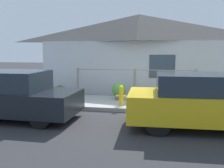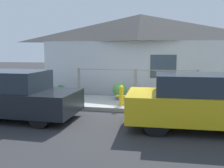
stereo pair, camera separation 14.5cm
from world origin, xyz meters
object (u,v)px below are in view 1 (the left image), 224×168
potted_plant_by_fence (60,91)px  potted_plant_corner (175,94)px  car_left (14,96)px  potted_plant_near_hydrant (119,90)px  fire_hydrant (121,95)px  car_right (204,101)px

potted_plant_by_fence → potted_plant_corner: potted_plant_corner is taller
car_left → potted_plant_near_hydrant: size_ratio=5.66×
car_left → fire_hydrant: size_ratio=5.46×
car_left → fire_hydrant: 3.48m
fire_hydrant → car_left: bearing=-148.9°
car_right → potted_plant_corner: size_ratio=7.26×
potted_plant_by_fence → potted_plant_near_hydrant: bearing=-2.9°
fire_hydrant → potted_plant_corner: (1.87, 0.76, -0.04)m
car_right → fire_hydrant: car_right is taller
potted_plant_by_fence → fire_hydrant: bearing=-21.6°
car_left → potted_plant_corner: 5.48m
car_left → fire_hydrant: (2.97, 1.79, -0.21)m
car_left → potted_plant_by_fence: (0.29, 2.85, -0.32)m
car_left → potted_plant_near_hydrant: car_left is taller
car_left → potted_plant_corner: bearing=29.2°
fire_hydrant → potted_plant_by_fence: 2.89m
car_right → potted_plant_near_hydrant: (-2.65, 2.73, -0.22)m
car_right → potted_plant_corner: car_right is taller
potted_plant_corner → car_right: bearing=-77.5°
car_right → potted_plant_by_fence: car_right is taller
potted_plant_corner → car_left: bearing=-152.2°
car_right → potted_plant_by_fence: (-5.12, 2.86, -0.34)m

